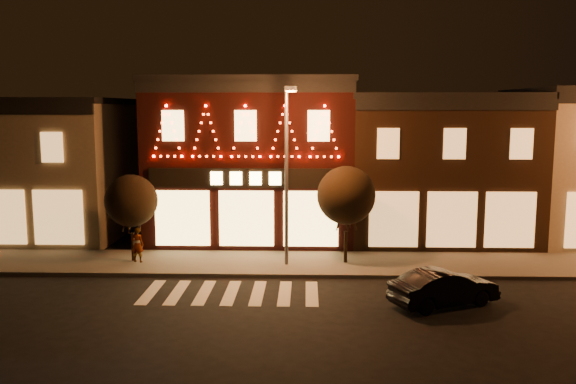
{
  "coord_description": "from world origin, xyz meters",
  "views": [
    {
      "loc": [
        2.77,
        -17.33,
        6.82
      ],
      "look_at": [
        2.12,
        4.0,
        3.8
      ],
      "focal_mm": 37.23,
      "sensor_mm": 36.0,
      "label": 1
    }
  ],
  "objects": [
    {
      "name": "tree_left",
      "position": [
        -4.82,
        8.05,
        2.81
      ],
      "size": [
        2.27,
        2.27,
        3.8
      ],
      "rotation": [
        0.0,
        0.0,
        -0.12
      ],
      "color": "black",
      "rests_on": "sidewalk_far"
    },
    {
      "name": "building_right_a",
      "position": [
        9.5,
        13.99,
        3.76
      ],
      "size": [
        9.2,
        8.28,
        7.5
      ],
      "color": "#301C11",
      "rests_on": "ground"
    },
    {
      "name": "tree_right",
      "position": [
        4.5,
        8.03,
        3.09
      ],
      "size": [
        2.51,
        2.51,
        4.2
      ],
      "rotation": [
        0.0,
        0.0,
        0.08
      ],
      "color": "black",
      "rests_on": "sidewalk_far"
    },
    {
      "name": "building_pulp",
      "position": [
        0.0,
        13.98,
        4.16
      ],
      "size": [
        10.2,
        8.34,
        8.3
      ],
      "color": "black",
      "rests_on": "ground"
    },
    {
      "name": "streetlamp_mid",
      "position": [
        1.98,
        7.39,
        4.58
      ],
      "size": [
        0.56,
        1.73,
        7.55
      ],
      "rotation": [
        0.0,
        0.0,
        -0.15
      ],
      "color": "#59595E",
      "rests_on": "sidewalk_far"
    },
    {
      "name": "building_left",
      "position": [
        -13.0,
        13.99,
        3.66
      ],
      "size": [
        12.2,
        8.28,
        7.3
      ],
      "color": "#786C55",
      "rests_on": "ground"
    },
    {
      "name": "pedestrian",
      "position": [
        -4.54,
        7.78,
        0.92
      ],
      "size": [
        0.62,
        0.47,
        1.54
      ],
      "primitive_type": "imported",
      "rotation": [
        0.0,
        0.0,
        2.94
      ],
      "color": "gray",
      "rests_on": "sidewalk_far"
    },
    {
      "name": "dark_sedan",
      "position": [
        7.57,
        2.8,
        0.64
      ],
      "size": [
        4.07,
        2.84,
        1.27
      ],
      "primitive_type": "imported",
      "rotation": [
        0.0,
        0.0,
        2.0
      ],
      "color": "black",
      "rests_on": "ground"
    },
    {
      "name": "ground",
      "position": [
        0.0,
        0.0,
        0.0
      ],
      "size": [
        120.0,
        120.0,
        0.0
      ],
      "primitive_type": "plane",
      "color": "black",
      "rests_on": "ground"
    },
    {
      "name": "sidewalk_far",
      "position": [
        2.0,
        8.0,
        0.07
      ],
      "size": [
        44.0,
        4.0,
        0.15
      ],
      "primitive_type": "cube",
      "color": "#47423D",
      "rests_on": "ground"
    }
  ]
}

